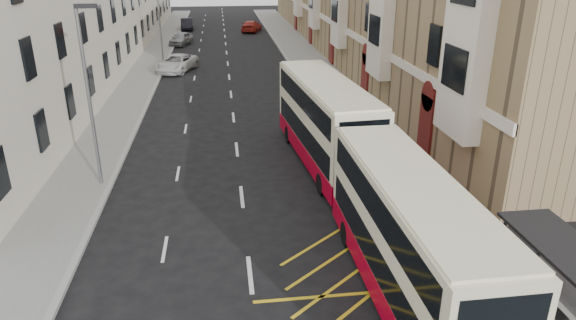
{
  "coord_description": "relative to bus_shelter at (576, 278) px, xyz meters",
  "views": [
    {
      "loc": [
        -0.61,
        -10.61,
        10.03
      ],
      "look_at": [
        1.92,
        8.86,
        2.12
      ],
      "focal_mm": 32.0,
      "sensor_mm": 36.0,
      "label": 1
    }
  ],
  "objects": [
    {
      "name": "pavement_right",
      "position": [
        -0.34,
        30.39,
        -2.06
      ],
      "size": [
        4.0,
        120.0,
        0.15
      ],
      "primitive_type": "cube",
      "color": "slate",
      "rests_on": "ground"
    },
    {
      "name": "double_decker_front",
      "position": [
        -3.62,
        2.61,
        -0.07
      ],
      "size": [
        2.42,
        10.2,
        4.06
      ],
      "rotation": [
        0.0,
        0.0,
        0.01
      ],
      "color": "#F1E8C0",
      "rests_on": "ground"
    },
    {
      "name": "pedestrian_mid",
      "position": [
        -0.33,
        4.86,
        -1.2
      ],
      "size": [
        0.95,
        0.87,
        1.58
      ],
      "primitive_type": "imported",
      "rotation": [
        0.0,
        0.0,
        0.44
      ],
      "color": "black",
      "rests_on": "pavement_right"
    },
    {
      "name": "pavement_left",
      "position": [
        -15.84,
        30.39,
        -2.06
      ],
      "size": [
        3.0,
        120.0,
        0.15
      ],
      "primitive_type": "cube",
      "color": "slate",
      "rests_on": "ground"
    },
    {
      "name": "street_lamp_far",
      "position": [
        -14.69,
        42.39,
        2.5
      ],
      "size": [
        0.93,
        0.18,
        8.0
      ],
      "color": "slate",
      "rests_on": "pavement_left"
    },
    {
      "name": "street_lamp_near",
      "position": [
        -14.69,
        12.39,
        2.5
      ],
      "size": [
        0.93,
        0.18,
        8.0
      ],
      "color": "slate",
      "rests_on": "pavement_left"
    },
    {
      "name": "pedestrian_far",
      "position": [
        -1.99,
        3.78,
        -1.19
      ],
      "size": [
        0.99,
        0.86,
        1.59
      ],
      "primitive_type": "imported",
      "rotation": [
        0.0,
        0.0,
        2.52
      ],
      "color": "black",
      "rests_on": "pavement_right"
    },
    {
      "name": "guard_railing",
      "position": [
        -2.09,
        6.14,
        -1.28
      ],
      "size": [
        0.06,
        6.56,
        1.01
      ],
      "color": "#B21703",
      "rests_on": "pavement_right"
    },
    {
      "name": "bus_shelter",
      "position": [
        0.0,
        0.0,
        0.0
      ],
      "size": [
        1.65,
        4.25,
        2.7
      ],
      "color": "black",
      "rests_on": "pavement_right"
    },
    {
      "name": "kerb_right",
      "position": [
        -2.34,
        30.39,
        -2.06
      ],
      "size": [
        0.25,
        120.0,
        0.15
      ],
      "primitive_type": "cube",
      "color": "gray",
      "rests_on": "ground"
    },
    {
      "name": "road_markings",
      "position": [
        -8.34,
        45.39,
        -2.13
      ],
      "size": [
        10.0,
        110.0,
        0.01
      ],
      "primitive_type": null,
      "color": "silver",
      "rests_on": "ground"
    },
    {
      "name": "car_red",
      "position": [
        -4.62,
        62.19,
        -1.39
      ],
      "size": [
        3.4,
        5.5,
        1.49
      ],
      "primitive_type": "imported",
      "rotation": [
        0.0,
        0.0,
        2.86
      ],
      "color": "#AC241B",
      "rests_on": "ground"
    },
    {
      "name": "white_van",
      "position": [
        -13.03,
        37.29,
        -1.38
      ],
      "size": [
        4.13,
        5.94,
        1.51
      ],
      "primitive_type": "imported",
      "rotation": [
        0.0,
        0.0,
        -0.33
      ],
      "color": "silver",
      "rests_on": "ground"
    },
    {
      "name": "car_silver",
      "position": [
        -13.54,
        52.01,
        -1.38
      ],
      "size": [
        2.95,
        4.75,
        1.51
      ],
      "primitive_type": "imported",
      "rotation": [
        0.0,
        0.0,
        -0.28
      ],
      "color": "#94979B",
      "rests_on": "ground"
    },
    {
      "name": "double_decker_rear",
      "position": [
        -3.95,
        13.76,
        0.06
      ],
      "size": [
        3.38,
        11.01,
        4.33
      ],
      "rotation": [
        0.0,
        0.0,
        0.08
      ],
      "color": "#F1E8C0",
      "rests_on": "ground"
    },
    {
      "name": "car_dark",
      "position": [
        -13.54,
        65.42,
        -1.36
      ],
      "size": [
        1.87,
        4.78,
        1.55
      ],
      "primitive_type": "imported",
      "rotation": [
        0.0,
        0.0,
        0.05
      ],
      "color": "black",
      "rests_on": "ground"
    },
    {
      "name": "kerb_left",
      "position": [
        -14.34,
        30.39,
        -2.06
      ],
      "size": [
        0.25,
        120.0,
        0.15
      ],
      "primitive_type": "cube",
      "color": "gray",
      "rests_on": "ground"
    }
  ]
}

